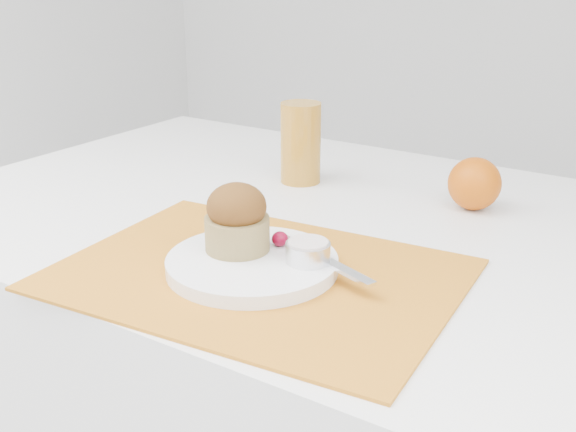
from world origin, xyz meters
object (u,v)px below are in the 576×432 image
Objects in this scene: orange at (474,184)px; juice_glass at (301,143)px; muffin at (237,219)px; table at (308,423)px; plate at (252,264)px.

orange is 0.30m from juice_glass.
orange is at bearing 64.13° from muffin.
juice_glass is (-0.10, 0.13, 0.44)m from table.
orange is 0.80× the size of muffin.
orange is at bearing 68.74° from plate.
muffin is at bearing -70.58° from juice_glass.
muffin reaches higher than table.
table is at bearing -140.85° from orange.
muffin is (0.12, -0.33, -0.01)m from juice_glass.
plate is (0.05, -0.21, 0.39)m from table.
orange reaches higher than table.
muffin is (0.02, -0.20, 0.44)m from table.
orange is 0.40m from muffin.
table is 8.87× the size of juice_glass.
table is 14.97× the size of orange.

